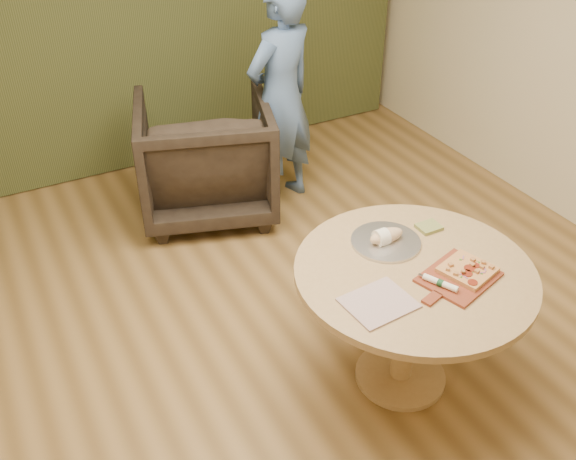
# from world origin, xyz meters

# --- Properties ---
(room_shell) EXTENTS (5.04, 6.04, 2.84)m
(room_shell) POSITION_xyz_m (0.00, 0.00, 1.40)
(room_shell) COLOR olive
(room_shell) RESTS_ON ground
(pedestal_table) EXTENTS (1.17, 1.17, 0.75)m
(pedestal_table) POSITION_xyz_m (0.45, -0.18, 0.61)
(pedestal_table) COLOR tan
(pedestal_table) RESTS_ON ground
(pizza_paddle) EXTENTS (0.47, 0.37, 0.01)m
(pizza_paddle) POSITION_xyz_m (0.58, -0.33, 0.76)
(pizza_paddle) COLOR brown
(pizza_paddle) RESTS_ON pedestal_table
(flatbread_pizza) EXTENTS (0.27, 0.27, 0.04)m
(flatbread_pizza) POSITION_xyz_m (0.65, -0.33, 0.78)
(flatbread_pizza) COLOR tan
(flatbread_pizza) RESTS_ON pizza_paddle
(cutlery_roll) EXTENTS (0.11, 0.19, 0.03)m
(cutlery_roll) POSITION_xyz_m (0.47, -0.35, 0.78)
(cutlery_roll) COLOR white
(cutlery_roll) RESTS_ON pizza_paddle
(newspaper) EXTENTS (0.32, 0.27, 0.01)m
(newspaper) POSITION_xyz_m (0.15, -0.30, 0.76)
(newspaper) COLOR silver
(newspaper) RESTS_ON pedestal_table
(serving_tray) EXTENTS (0.36, 0.36, 0.02)m
(serving_tray) POSITION_xyz_m (0.45, 0.07, 0.76)
(serving_tray) COLOR silver
(serving_tray) RESTS_ON pedestal_table
(bread_roll) EXTENTS (0.19, 0.09, 0.09)m
(bread_roll) POSITION_xyz_m (0.45, 0.07, 0.79)
(bread_roll) COLOR #DDB787
(bread_roll) RESTS_ON serving_tray
(green_packet) EXTENTS (0.12, 0.10, 0.02)m
(green_packet) POSITION_xyz_m (0.73, 0.07, 0.76)
(green_packet) COLOR olive
(green_packet) RESTS_ON pedestal_table
(armchair) EXTENTS (1.17, 1.13, 0.97)m
(armchair) POSITION_xyz_m (0.19, 1.91, 0.49)
(armchair) COLOR black
(armchair) RESTS_ON ground
(person_standing) EXTENTS (0.70, 0.57, 1.67)m
(person_standing) POSITION_xyz_m (0.76, 1.80, 0.83)
(person_standing) COLOR #4C6A99
(person_standing) RESTS_ON ground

